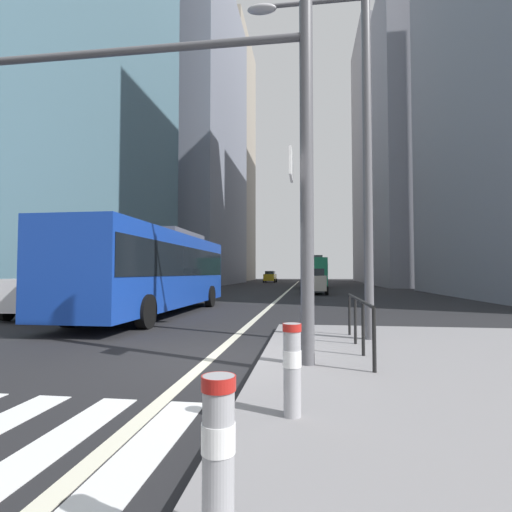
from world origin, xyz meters
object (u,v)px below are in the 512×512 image
sedan_white_oncoming (59,290)px  bollard_left (292,365)px  street_lamp_post (367,111)px  city_bus_red_receding (313,271)px  city_bus_blue_oncoming (157,267)px  bollard_front (218,448)px  car_receding_near (314,281)px  traffic_signal_gantry (177,127)px  car_oncoming_mid (270,277)px

sedan_white_oncoming → bollard_left: (9.06, -9.36, -0.32)m
street_lamp_post → sedan_white_oncoming: bearing=156.9°
sedan_white_oncoming → city_bus_red_receding: bearing=71.6°
bollard_left → city_bus_red_receding: bearing=89.0°
city_bus_blue_oncoming → bollard_front: size_ratio=12.86×
car_receding_near → bollard_front: (-0.95, -27.89, -0.34)m
sedan_white_oncoming → traffic_signal_gantry: (6.99, -7.08, 3.15)m
city_bus_blue_oncoming → car_oncoming_mid: city_bus_blue_oncoming is taller
sedan_white_oncoming → city_bus_red_receding: size_ratio=0.37×
traffic_signal_gantry → street_lamp_post: 4.55m
bollard_front → sedan_white_oncoming: bearing=127.8°
bollard_front → car_receding_near: bearing=88.0°
sedan_white_oncoming → city_bus_red_receding: city_bus_red_receding is taller
sedan_white_oncoming → car_oncoming_mid: bearing=86.9°
car_oncoming_mid → car_receding_near: size_ratio=0.96×
sedan_white_oncoming → car_receding_near: bearing=59.8°
city_bus_blue_oncoming → street_lamp_post: street_lamp_post is taller
city_bus_red_receding → city_bus_blue_oncoming: bearing=-102.7°
city_bus_blue_oncoming → sedan_white_oncoming: city_bus_blue_oncoming is taller
car_oncoming_mid → traffic_signal_gantry: 59.48m
car_oncoming_mid → sedan_white_oncoming: bearing=-93.1°
sedan_white_oncoming → car_receding_near: 19.24m
city_bus_red_receding → car_oncoming_mid: city_bus_red_receding is taller
city_bus_blue_oncoming → street_lamp_post: bearing=-37.7°
traffic_signal_gantry → bollard_left: bearing=-47.8°
city_bus_blue_oncoming → car_receding_near: city_bus_blue_oncoming is taller
traffic_signal_gantry → city_bus_red_receding: bearing=85.7°
traffic_signal_gantry → bollard_front: size_ratio=7.39×
traffic_signal_gantry → car_oncoming_mid: bearing=94.0°
car_oncoming_mid → bollard_front: size_ratio=4.58×
bollard_front → bollard_left: bollard_left is taller
bollard_front → bollard_left: (0.33, 1.91, 0.03)m
car_oncoming_mid → traffic_signal_gantry: bearing=-86.0°
traffic_signal_gantry → bollard_front: traffic_signal_gantry is taller
city_bus_red_receding → car_oncoming_mid: 23.93m
city_bus_blue_oncoming → city_bus_red_receding: same height
street_lamp_post → bollard_front: street_lamp_post is taller
city_bus_blue_oncoming → car_oncoming_mid: 51.12m
city_bus_blue_oncoming → city_bus_red_receding: (6.36, 28.22, 0.00)m
car_oncoming_mid → car_receding_near: (6.87, -35.54, 0.00)m
car_oncoming_mid → bollard_front: car_oncoming_mid is taller
city_bus_blue_oncoming → city_bus_red_receding: size_ratio=0.99×
car_receding_near → traffic_signal_gantry: bearing=-96.5°
car_oncoming_mid → bollard_left: (6.25, -61.53, -0.31)m
traffic_signal_gantry → bollard_front: bearing=-67.5°
sedan_white_oncoming → traffic_signal_gantry: size_ratio=0.65×
traffic_signal_gantry → city_bus_blue_oncoming: bearing=114.0°
city_bus_red_receding → street_lamp_post: size_ratio=1.46×
city_bus_blue_oncoming → street_lamp_post: 9.73m
city_bus_blue_oncoming → bollard_left: bearing=-61.3°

